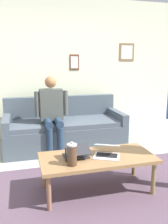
{
  "coord_description": "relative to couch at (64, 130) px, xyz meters",
  "views": [
    {
      "loc": [
        0.91,
        2.5,
        1.51
      ],
      "look_at": [
        0.03,
        -0.75,
        0.8
      ],
      "focal_mm": 38.2,
      "sensor_mm": 36.0,
      "label": 1
    }
  ],
  "objects": [
    {
      "name": "french_press",
      "position": [
        0.24,
        1.75,
        0.25
      ],
      "size": [
        0.13,
        0.11,
        0.26
      ],
      "color": "#4C3323",
      "rests_on": "coffee_table"
    },
    {
      "name": "ground_plane",
      "position": [
        -0.18,
        1.57,
        -0.31
      ],
      "size": [
        7.68,
        7.68,
        0.0
      ],
      "primitive_type": "plane",
      "color": "#A9AC9E"
    },
    {
      "name": "coffee_table",
      "position": [
        -0.1,
        1.6,
        0.09
      ],
      "size": [
        1.33,
        0.62,
        0.44
      ],
      "color": "olive",
      "rests_on": "ground_plane"
    },
    {
      "name": "laptop_left",
      "position": [
        -0.21,
        1.62,
        0.17
      ],
      "size": [
        0.4,
        0.4,
        0.15
      ],
      "color": "silver",
      "rests_on": "coffee_table"
    },
    {
      "name": "laptop_center",
      "position": [
        0.14,
        1.56,
        0.17
      ],
      "size": [
        0.29,
        0.29,
        0.14
      ],
      "color": "#28282D",
      "rests_on": "coffee_table"
    },
    {
      "name": "back_wall",
      "position": [
        -0.18,
        -0.63,
        1.04
      ],
      "size": [
        7.04,
        0.11,
        2.7
      ],
      "color": "beige",
      "rests_on": "ground_plane"
    },
    {
      "name": "area_rug",
      "position": [
        -0.1,
        1.7,
        -0.3
      ],
      "size": [
        3.18,
        1.82,
        0.01
      ],
      "primitive_type": "cube",
      "color": "#564252",
      "rests_on": "ground_plane"
    },
    {
      "name": "couch",
      "position": [
        0.0,
        0.0,
        0.0
      ],
      "size": [
        2.07,
        0.88,
        0.88
      ],
      "color": "#47525C",
      "rests_on": "ground_plane"
    },
    {
      "name": "person_seated",
      "position": [
        0.24,
        0.23,
        0.42
      ],
      "size": [
        0.55,
        0.51,
        1.28
      ],
      "color": "#23364D",
      "rests_on": "ground_plane"
    }
  ]
}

